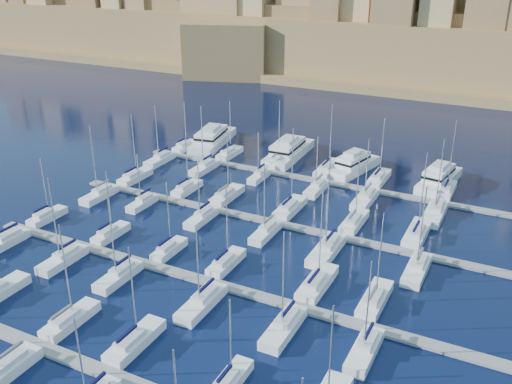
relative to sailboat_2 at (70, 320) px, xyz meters
The scene contains 50 objects.
ground 30.95m from the sailboat_2, 68.22° to the left, with size 600.00×600.00×0.00m, color black.
pontoon_near 12.64m from the sailboat_2, 24.66° to the right, with size 84.00×2.00×0.40m, color slate.
pontoon_mid_near 20.30m from the sailboat_2, 55.54° to the left, with size 84.00×2.00×0.40m, color slate.
pontoon_mid_far 40.40m from the sailboat_2, 73.49° to the left, with size 84.00×2.00×0.40m, color slate.
pontoon_far 61.81m from the sailboat_2, 79.30° to the left, with size 84.00×2.00×0.40m, color slate.
sailboat_2 is the anchor object (origin of this frame).
sailboat_3 10.27m from the sailboat_2, ahead, with size 2.79×9.30×13.95m.
sailboat_4 24.12m from the sailboat_2, ahead, with size 2.25×7.52×11.63m.
sailboat_8 10.88m from the sailboat_2, 88.88° to the right, with size 2.84×9.46×14.96m.
sailboat_12 33.72m from the sailboat_2, 140.24° to the left, with size 2.37×7.89×11.89m.
sailboat_13 24.31m from the sailboat_2, 117.74° to the left, with size 2.33×7.77×12.14m.
sailboat_14 21.41m from the sailboat_2, 88.10° to the left, with size 2.26×7.53×12.48m.
sailboat_15 24.47m from the sailboat_2, 63.43° to the left, with size 2.56×8.53×13.66m.
sailboat_16 34.18m from the sailboat_2, 41.55° to the left, with size 3.04×10.13×16.19m.
sailboat_17 40.85m from the sailboat_2, 33.25° to the left, with size 2.87×9.57×13.98m.
sailboat_18 27.44m from the sailboat_2, 155.55° to the left, with size 2.69×8.98×14.11m.
sailboat_19 16.71m from the sailboat_2, 136.95° to the left, with size 2.66×8.88×14.88m.
sailboat_20 11.56m from the sailboat_2, 96.57° to the left, with size 2.61×8.71×13.70m.
sailboat_21 17.29m from the sailboat_2, 39.80° to the left, with size 2.87×9.56×12.73m.
sailboat_22 27.85m from the sailboat_2, 23.57° to the left, with size 2.83×9.42×15.02m.
sailboat_23 37.85m from the sailboat_2, 17.60° to the left, with size 2.64×8.79×13.64m.
sailboat_24 50.07m from the sailboat_2, 118.25° to the left, with size 2.70×8.98×14.46m.
sailboat_25 44.96m from the sailboat_2, 103.48° to the left, with size 2.46×8.20×11.80m.
sailboat_26 44.41m from the sailboat_2, 92.06° to the left, with size 2.86×9.53×14.02m.
sailboat_27 46.09m from the sailboat_2, 75.22° to the left, with size 2.98×9.92×16.26m.
sailboat_28 50.49m from the sailboat_2, 61.35° to the left, with size 2.82×9.39×14.08m.
sailboat_29 56.90m from the sailboat_2, 51.91° to the left, with size 3.11×10.35×15.32m.
sailboat_30 41.16m from the sailboat_2, 125.68° to the left, with size 2.64×8.81×15.16m.
sailboat_31 36.95m from the sailboat_2, 112.54° to the left, with size 2.22×7.40×10.88m.
sailboat_32 33.72m from the sailboat_2, 91.29° to the left, with size 2.48×8.25×11.96m.
sailboat_33 35.79m from the sailboat_2, 70.46° to the left, with size 2.47×8.22×13.54m.
sailboat_34 40.08m from the sailboat_2, 54.23° to the left, with size 3.20×10.67×17.98m.
sailboat_35 50.12m from the sailboat_2, 41.34° to the left, with size 2.85×9.49×14.87m.
sailboat_36 70.39m from the sailboat_2, 111.03° to the left, with size 2.44×8.15×11.89m.
sailboat_37 67.31m from the sailboat_2, 101.22° to the left, with size 2.64×8.81×13.40m.
sailboat_38 66.08m from the sailboat_2, 90.58° to the left, with size 2.67×8.91×14.95m.
sailboat_39 67.84m from the sailboat_2, 80.60° to the left, with size 3.20×10.65×15.32m.
sailboat_40 70.14m from the sailboat_2, 71.30° to the left, with size 2.89×9.65×13.86m.
sailboat_41 75.48m from the sailboat_2, 61.25° to the left, with size 2.74×9.12×15.33m.
sailboat_42 60.78m from the sailboat_2, 114.49° to the left, with size 2.72×9.06×13.74m.
sailboat_43 57.02m from the sailboat_2, 103.62° to the left, with size 2.66×8.86×15.04m.
sailboat_44 56.23m from the sailboat_2, 90.43° to the left, with size 2.16×7.20×10.80m.
sailboat_45 57.06m from the sailboat_2, 77.04° to the left, with size 2.54×8.46×12.00m.
sailboat_46 59.49m from the sailboat_2, 67.19° to the left, with size 3.01×10.03×13.37m.
sailboat_47 65.52m from the sailboat_2, 56.37° to the left, with size 3.18×10.61×15.36m.
motor_yacht_a 74.52m from the sailboat_2, 106.37° to the left, with size 9.01×19.98×5.25m.
motor_yacht_b 71.49m from the sailboat_2, 90.34° to the left, with size 6.43×19.45×5.25m.
motor_yacht_c 71.31m from the sailboat_2, 77.00° to the left, with size 7.75×15.69×5.25m.
motor_yacht_d 77.69m from the sailboat_2, 64.00° to the left, with size 7.07×16.33×5.25m.
fortified_city 184.87m from the sailboat_2, 86.49° to the left, with size 460.00×108.95×59.52m.
Camera 1 is at (37.81, -72.70, 45.51)m, focal length 40.00 mm.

